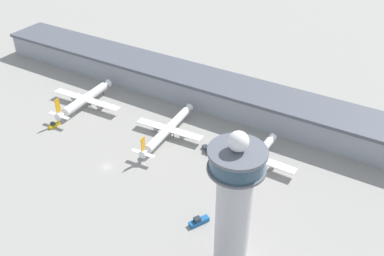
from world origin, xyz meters
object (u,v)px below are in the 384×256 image
airplane_gate_alpha (85,99)px  airplane_gate_bravo (168,129)px  airplane_gate_charlie (256,158)px  service_truck_fuel (54,125)px  service_truck_catering (207,149)px  control_tower (234,205)px  service_truck_baggage (199,221)px

airplane_gate_alpha → airplane_gate_bravo: airplane_gate_alpha is taller
airplane_gate_charlie → service_truck_fuel: (-96.75, -22.70, -3.27)m
airplane_gate_charlie → service_truck_catering: bearing=-175.9°
airplane_gate_bravo → service_truck_catering: bearing=-2.0°
control_tower → airplane_gate_bravo: size_ratio=1.20×
service_truck_catering → service_truck_baggage: bearing=-64.9°
airplane_gate_alpha → service_truck_fuel: bearing=-91.5°
airplane_gate_alpha → service_truck_catering: size_ratio=6.33×
airplane_gate_bravo → service_truck_fuel: size_ratio=7.51×
airplane_gate_alpha → service_truck_fuel: 22.58m
service_truck_fuel → airplane_gate_bravo: bearing=22.6°
airplane_gate_bravo → service_truck_fuel: (-52.41, -21.82, -3.07)m
airplane_gate_alpha → service_truck_fuel: airplane_gate_alpha is taller
service_truck_catering → service_truck_baggage: size_ratio=0.82×
control_tower → airplane_gate_charlie: (-13.63, 52.28, -23.33)m
airplane_gate_charlie → service_truck_fuel: bearing=-166.8°
control_tower → airplane_gate_charlie: size_ratio=1.45×
service_truck_catering → service_truck_fuel: size_ratio=1.10×
service_truck_baggage → airplane_gate_alpha: bearing=156.0°
control_tower → airplane_gate_alpha: bearing=154.7°
airplane_gate_alpha → airplane_gate_charlie: (96.18, 0.42, -0.37)m
service_truck_fuel → service_truck_baggage: 94.35m
airplane_gate_charlie → airplane_gate_alpha: bearing=-179.7°
airplane_gate_charlie → service_truck_baggage: bearing=-95.9°
service_truck_catering → airplane_gate_charlie: bearing=4.1°
service_truck_fuel → airplane_gate_charlie: bearing=13.2°
airplane_gate_alpha → airplane_gate_bravo: 51.84m
airplane_gate_alpha → service_truck_catering: (73.29, -1.20, -3.57)m
airplane_gate_alpha → service_truck_catering: bearing=-0.9°
service_truck_catering → airplane_gate_bravo: bearing=178.0°
airplane_gate_charlie → service_truck_baggage: airplane_gate_charlie is taller
airplane_gate_alpha → service_truck_baggage: size_ratio=5.18×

